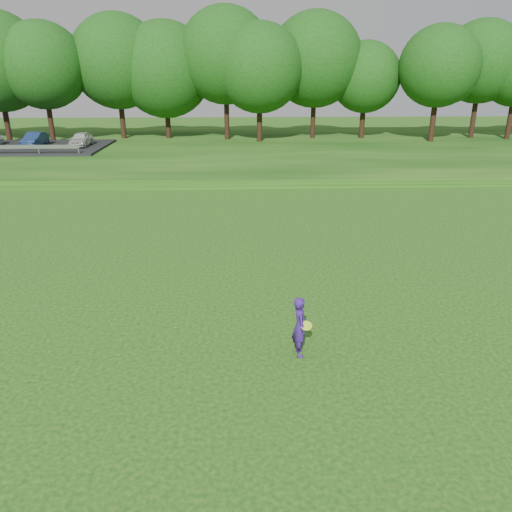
{
  "coord_description": "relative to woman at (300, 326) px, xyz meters",
  "views": [
    {
      "loc": [
        -0.26,
        -11.99,
        7.1
      ],
      "look_at": [
        0.3,
        3.47,
        1.3
      ],
      "focal_mm": 35.0,
      "sensor_mm": 36.0,
      "label": 1
    }
  ],
  "objects": [
    {
      "name": "walking_path",
      "position": [
        -1.3,
        20.53,
        -0.8
      ],
      "size": [
        130.0,
        1.6,
        0.04
      ],
      "primitive_type": "cube",
      "color": "gray",
      "rests_on": "ground"
    },
    {
      "name": "berm",
      "position": [
        -1.3,
        34.53,
        -0.52
      ],
      "size": [
        130.0,
        30.0,
        0.6
      ],
      "primitive_type": "cube",
      "color": "#0F410C",
      "rests_on": "ground"
    },
    {
      "name": "ground",
      "position": [
        -1.3,
        0.53,
        -0.82
      ],
      "size": [
        140.0,
        140.0,
        0.0
      ],
      "primitive_type": "plane",
      "color": "#0F410C",
      "rests_on": "ground"
    },
    {
      "name": "woman",
      "position": [
        0.0,
        0.0,
        0.0
      ],
      "size": [
        0.51,
        0.63,
        1.65
      ],
      "color": "navy",
      "rests_on": "ground"
    },
    {
      "name": "treeline",
      "position": [
        -1.3,
        38.53,
        7.28
      ],
      "size": [
        104.0,
        7.0,
        15.0
      ],
      "primitive_type": null,
      "color": "#0F4310",
      "rests_on": "berm"
    }
  ]
}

